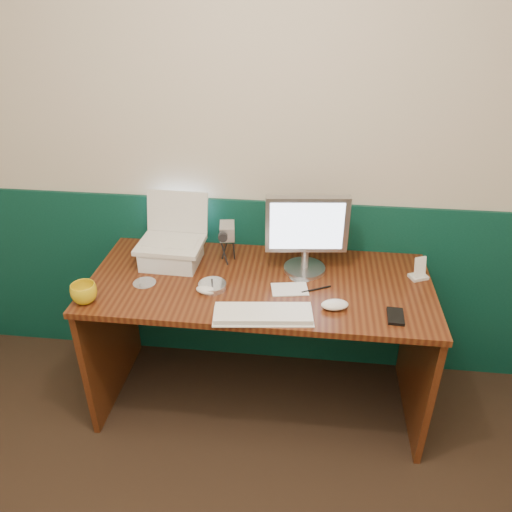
# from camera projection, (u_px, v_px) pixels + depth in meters

# --- Properties ---
(back_wall) EXTENTS (3.50, 0.04, 2.50)m
(back_wall) POSITION_uv_depth(u_px,v_px,m) (239.00, 151.00, 2.41)
(back_wall) COLOR beige
(back_wall) RESTS_ON ground
(wainscot) EXTENTS (3.48, 0.02, 1.00)m
(wainscot) POSITION_uv_depth(u_px,v_px,m) (241.00, 283.00, 2.78)
(wainscot) COLOR #073129
(wainscot) RESTS_ON ground
(desk) EXTENTS (1.60, 0.70, 0.75)m
(desk) POSITION_uv_depth(u_px,v_px,m) (259.00, 344.00, 2.51)
(desk) COLOR #3E170B
(desk) RESTS_ON ground
(laptop_riser) EXTENTS (0.28, 0.24, 0.09)m
(laptop_riser) POSITION_uv_depth(u_px,v_px,m) (172.00, 255.00, 2.45)
(laptop_riser) COLOR white
(laptop_riser) RESTS_ON desk
(laptop) EXTENTS (0.32, 0.25, 0.26)m
(laptop) POSITION_uv_depth(u_px,v_px,m) (168.00, 223.00, 2.36)
(laptop) COLOR silver
(laptop) RESTS_ON laptop_riser
(monitor) EXTENTS (0.39, 0.15, 0.38)m
(monitor) POSITION_uv_depth(u_px,v_px,m) (306.00, 235.00, 2.32)
(monitor) COLOR #A3A3A7
(monitor) RESTS_ON desk
(keyboard) EXTENTS (0.42, 0.18, 0.02)m
(keyboard) POSITION_uv_depth(u_px,v_px,m) (263.00, 315.00, 2.08)
(keyboard) COLOR white
(keyboard) RESTS_ON desk
(mouse_right) EXTENTS (0.13, 0.09, 0.04)m
(mouse_right) POSITION_uv_depth(u_px,v_px,m) (335.00, 305.00, 2.13)
(mouse_right) COLOR white
(mouse_right) RESTS_ON desk
(mouse_left) EXTENTS (0.11, 0.08, 0.03)m
(mouse_left) POSITION_uv_depth(u_px,v_px,m) (206.00, 290.00, 2.24)
(mouse_left) COLOR white
(mouse_left) RESTS_ON desk
(mug) EXTENTS (0.14, 0.14, 0.09)m
(mug) POSITION_uv_depth(u_px,v_px,m) (84.00, 293.00, 2.16)
(mug) COLOR gold
(mug) RESTS_ON desk
(camcorder) EXTENTS (0.11, 0.14, 0.19)m
(camcorder) POSITION_uv_depth(u_px,v_px,m) (228.00, 244.00, 2.44)
(camcorder) COLOR silver
(camcorder) RESTS_ON desk
(cd_spindle) EXTENTS (0.13, 0.13, 0.03)m
(cd_spindle) POSITION_uv_depth(u_px,v_px,m) (212.00, 286.00, 2.27)
(cd_spindle) COLOR silver
(cd_spindle) RESTS_ON desk
(cd_loose_a) EXTENTS (0.11, 0.11, 0.00)m
(cd_loose_a) POSITION_uv_depth(u_px,v_px,m) (145.00, 283.00, 2.32)
(cd_loose_a) COLOR silver
(cd_loose_a) RESTS_ON desk
(cd_loose_b) EXTENTS (0.11, 0.11, 0.00)m
(cd_loose_b) POSITION_uv_depth(u_px,v_px,m) (301.00, 276.00, 2.36)
(cd_loose_b) COLOR #ACB2BC
(cd_loose_b) RESTS_ON desk
(pen) EXTENTS (0.13, 0.07, 0.01)m
(pen) POSITION_uv_depth(u_px,v_px,m) (316.00, 289.00, 2.26)
(pen) COLOR black
(pen) RESTS_ON desk
(papers) EXTENTS (0.18, 0.14, 0.00)m
(papers) POSITION_uv_depth(u_px,v_px,m) (290.00, 289.00, 2.26)
(papers) COLOR silver
(papers) RESTS_ON desk
(dock) EXTENTS (0.10, 0.09, 0.02)m
(dock) POSITION_uv_depth(u_px,v_px,m) (418.00, 277.00, 2.35)
(dock) COLOR silver
(dock) RESTS_ON desk
(music_player) EXTENTS (0.06, 0.05, 0.10)m
(music_player) POSITION_uv_depth(u_px,v_px,m) (420.00, 267.00, 2.32)
(music_player) COLOR white
(music_player) RESTS_ON dock
(pda) EXTENTS (0.07, 0.12, 0.01)m
(pda) POSITION_uv_depth(u_px,v_px,m) (396.00, 316.00, 2.08)
(pda) COLOR black
(pda) RESTS_ON desk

